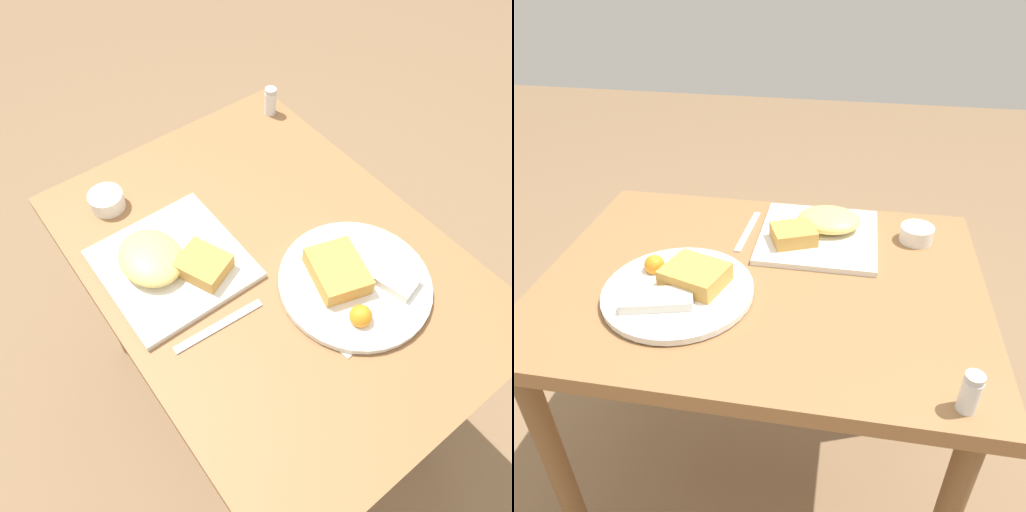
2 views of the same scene
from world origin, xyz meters
TOP-DOWN VIEW (x-y plane):
  - ground_plane at (0.00, 0.00)m, footprint 8.00×8.00m
  - dining_table at (0.00, 0.00)m, footprint 0.95×0.70m
  - menu_card at (0.18, 0.08)m, footprint 0.18×0.26m
  - plate_square_near at (-0.11, -0.18)m, footprint 0.28×0.28m
  - plate_oval_far at (0.15, 0.09)m, footprint 0.31×0.31m
  - sauce_ramekin at (-0.34, -0.21)m, footprint 0.08×0.08m
  - salt_shaker at (-0.38, 0.30)m, footprint 0.03×0.03m
  - butter_knife at (0.07, -0.18)m, footprint 0.03×0.19m

SIDE VIEW (x-z plane):
  - ground_plane at x=0.00m, z-range 0.00..0.00m
  - dining_table at x=0.00m, z-range 0.28..1.04m
  - menu_card at x=0.18m, z-range 0.77..0.77m
  - butter_knife at x=0.07m, z-range 0.77..0.77m
  - plate_oval_far at x=0.15m, z-range 0.76..0.81m
  - sauce_ramekin at x=-0.34m, z-range 0.77..0.81m
  - plate_square_near at x=-0.11m, z-range 0.76..0.82m
  - salt_shaker at x=-0.38m, z-range 0.76..0.84m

